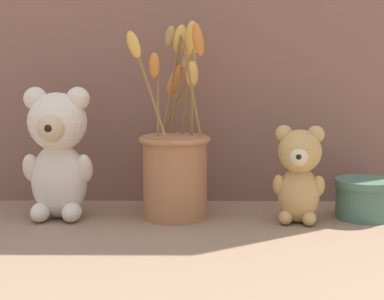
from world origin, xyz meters
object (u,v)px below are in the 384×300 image
at_px(teddy_bear_large, 58,151).
at_px(flower_vase, 175,162).
at_px(teddy_bear_medium, 299,172).
at_px(decorative_tin_tall, 364,198).

xyz_separation_m(teddy_bear_large, flower_vase, (0.20, 0.01, -0.02)).
height_order(teddy_bear_medium, flower_vase, flower_vase).
bearing_deg(flower_vase, teddy_bear_large, -177.46).
distance_m(teddy_bear_large, decorative_tin_tall, 0.54).
bearing_deg(teddy_bear_large, teddy_bear_medium, -3.20).
relative_size(teddy_bear_large, teddy_bear_medium, 1.38).
height_order(teddy_bear_large, decorative_tin_tall, teddy_bear_large).
bearing_deg(teddy_bear_large, flower_vase, 2.54).
xyz_separation_m(flower_vase, decorative_tin_tall, (0.33, -0.00, -0.06)).
bearing_deg(teddy_bear_medium, teddy_bear_large, 176.80).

